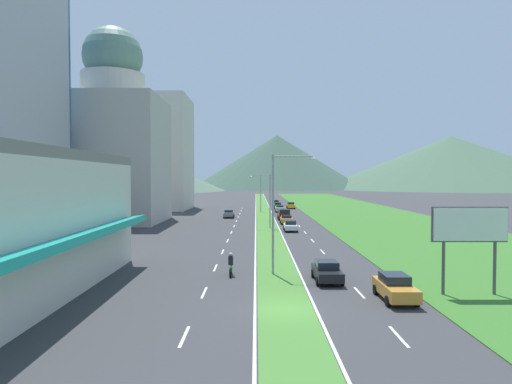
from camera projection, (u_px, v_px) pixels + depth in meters
ground_plane at (284, 310)px, 24.91m from camera, size 600.00×600.00×0.00m
grass_median at (263, 216)px, 84.88m from camera, size 3.20×240.00×0.06m
grass_verge_right at (368, 216)px, 84.96m from camera, size 24.00×240.00×0.06m
lane_dash_left_2 at (183, 336)px, 20.67m from camera, size 0.16×2.80×0.01m
lane_dash_left_3 at (202, 293)px, 28.55m from camera, size 0.16×2.80×0.01m
lane_dash_left_4 at (214, 268)px, 36.44m from camera, size 0.16×2.80×0.01m
lane_dash_left_5 at (221, 252)px, 44.32m from camera, size 0.16×2.80×0.01m
lane_dash_left_6 at (226, 241)px, 52.21m from camera, size 0.16×2.80×0.01m
lane_dash_left_7 at (230, 232)px, 60.09m from camera, size 0.16×2.80×0.01m
lane_dash_left_8 at (233, 226)px, 67.97m from camera, size 0.16×2.80×0.01m
lane_dash_left_9 at (235, 221)px, 75.86m from camera, size 0.16×2.80×0.01m
lane_dash_left_10 at (237, 217)px, 83.74m from camera, size 0.16×2.80×0.01m
lane_dash_left_11 at (238, 214)px, 91.63m from camera, size 0.16×2.80×0.01m
lane_dash_left_12 at (239, 211)px, 99.51m from camera, size 0.16×2.80×0.01m
lane_dash_left_13 at (241, 208)px, 107.39m from camera, size 0.16×2.80×0.01m
lane_dash_right_2 at (397, 336)px, 20.71m from camera, size 0.16×2.80×0.01m
lane_dash_right_3 at (357, 293)px, 28.59m from camera, size 0.16×2.80×0.01m
lane_dash_right_4 at (335, 268)px, 36.48m from camera, size 0.16×2.80×0.01m
lane_dash_right_5 at (321, 252)px, 44.36m from camera, size 0.16×2.80×0.01m
lane_dash_right_6 at (311, 241)px, 52.25m from camera, size 0.16×2.80×0.01m
lane_dash_right_7 at (303, 232)px, 60.13m from camera, size 0.16×2.80×0.01m
lane_dash_right_8 at (298, 226)px, 68.01m from camera, size 0.16×2.80×0.01m
lane_dash_right_9 at (293, 221)px, 75.90m from camera, size 0.16×2.80×0.01m
lane_dash_right_10 at (290, 217)px, 83.78m from camera, size 0.16×2.80×0.01m
lane_dash_right_11 at (286, 214)px, 91.67m from camera, size 0.16×2.80×0.01m
lane_dash_right_12 at (284, 211)px, 99.55m from camera, size 0.16×2.80×0.01m
lane_dash_right_13 at (282, 208)px, 107.43m from camera, size 0.16×2.80×0.01m
edge_line_median_left at (254, 216)px, 84.87m from camera, size 0.16×240.00×0.01m
edge_line_median_right at (272, 216)px, 84.89m from camera, size 0.16×240.00×0.01m
domed_building at (112, 141)px, 73.89m from camera, size 16.45×16.45×33.05m
midrise_colored at (153, 153)px, 104.62m from camera, size 16.73×16.73×26.83m
hill_far_left at (103, 165)px, 254.87m from camera, size 140.93×140.93×29.57m
hill_far_center at (275, 162)px, 309.45m from camera, size 122.67×122.67×37.82m
hill_far_right at (448, 162)px, 299.90m from camera, size 178.94×178.94×36.29m
street_lamp_near at (276, 205)px, 33.76m from camera, size 3.41×0.37×9.36m
street_lamp_mid at (266, 197)px, 64.70m from camera, size 3.10×0.32×8.04m
street_lamp_far at (261, 190)px, 95.62m from camera, size 2.85×0.31×8.22m
billboard_roadside at (468, 229)px, 27.82m from camera, size 4.90×0.28×5.71m
car_0 at (227, 214)px, 82.21m from camera, size 1.95×4.06×1.49m
car_1 at (274, 203)px, 117.14m from camera, size 1.92×4.53×1.54m
car_2 at (278, 209)px, 95.84m from camera, size 1.95×4.79×1.50m
car_3 at (393, 287)px, 26.84m from camera, size 1.92×4.23×1.59m
car_4 at (289, 205)px, 106.76m from camera, size 1.98×4.14×1.56m
car_5 at (276, 206)px, 106.41m from camera, size 1.93×4.31×1.50m
car_6 at (289, 226)px, 61.71m from camera, size 1.89×4.29×1.49m
car_7 at (285, 219)px, 71.47m from camera, size 2.04×4.11×1.39m
car_8 at (325, 271)px, 31.68m from camera, size 1.93×4.08×1.49m
pickup_truck_0 at (282, 214)px, 78.23m from camera, size 2.18×5.40×2.00m
motorcycle_rider at (229, 266)px, 33.53m from camera, size 0.36×2.00×1.80m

